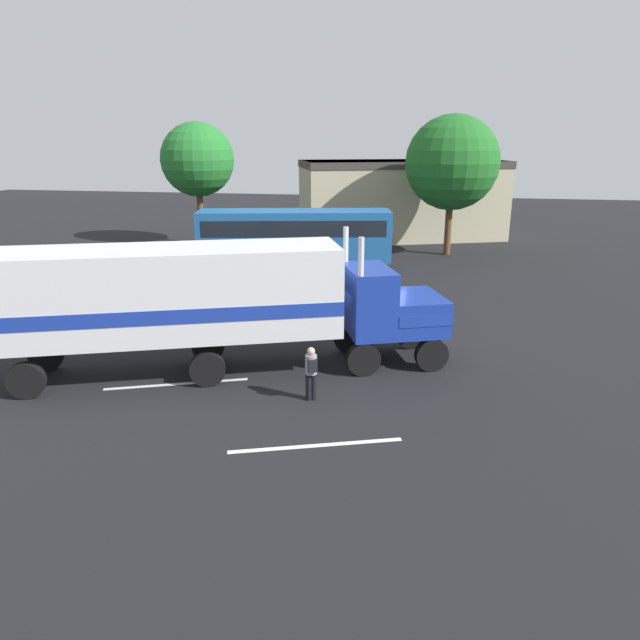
{
  "coord_description": "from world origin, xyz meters",
  "views": [
    {
      "loc": [
        1.86,
        -19.27,
        7.36
      ],
      "look_at": [
        -1.48,
        -1.09,
        1.6
      ],
      "focal_mm": 32.86,
      "sensor_mm": 36.0,
      "label": 1
    }
  ],
  "objects_px": {
    "tree_left": "(197,160)",
    "tree_center": "(452,163)",
    "person_bystander": "(311,372)",
    "parked_bus": "(294,234)",
    "parked_car": "(75,272)",
    "semi_truck": "(208,298)"
  },
  "relations": [
    {
      "from": "tree_left",
      "to": "tree_center",
      "type": "bearing_deg",
      "value": -4.0
    },
    {
      "from": "person_bystander",
      "to": "tree_center",
      "type": "distance_m",
      "value": 24.6
    },
    {
      "from": "parked_bus",
      "to": "tree_center",
      "type": "height_order",
      "value": "tree_center"
    },
    {
      "from": "tree_left",
      "to": "person_bystander",
      "type": "bearing_deg",
      "value": -62.26
    },
    {
      "from": "parked_car",
      "to": "parked_bus",
      "type": "bearing_deg",
      "value": 32.14
    },
    {
      "from": "person_bystander",
      "to": "parked_car",
      "type": "height_order",
      "value": "person_bystander"
    },
    {
      "from": "parked_bus",
      "to": "tree_center",
      "type": "relative_size",
      "value": 1.28
    },
    {
      "from": "parked_bus",
      "to": "tree_left",
      "type": "xyz_separation_m",
      "value": [
        -8.63,
        7.39,
        3.83
      ]
    },
    {
      "from": "semi_truck",
      "to": "parked_bus",
      "type": "distance_m",
      "value": 16.03
    },
    {
      "from": "parked_bus",
      "to": "semi_truck",
      "type": "bearing_deg",
      "value": -87.01
    },
    {
      "from": "person_bystander",
      "to": "tree_center",
      "type": "height_order",
      "value": "tree_center"
    },
    {
      "from": "tree_center",
      "to": "parked_car",
      "type": "bearing_deg",
      "value": -146.61
    },
    {
      "from": "tree_left",
      "to": "semi_truck",
      "type": "bearing_deg",
      "value": -67.97
    },
    {
      "from": "person_bystander",
      "to": "tree_left",
      "type": "relative_size",
      "value": 0.19
    },
    {
      "from": "parked_bus",
      "to": "tree_center",
      "type": "bearing_deg",
      "value": 34.76
    },
    {
      "from": "tree_center",
      "to": "tree_left",
      "type": "bearing_deg",
      "value": 176.0
    },
    {
      "from": "tree_left",
      "to": "tree_center",
      "type": "distance_m",
      "value": 17.55
    },
    {
      "from": "parked_car",
      "to": "tree_left",
      "type": "relative_size",
      "value": 0.56
    },
    {
      "from": "semi_truck",
      "to": "parked_bus",
      "type": "bearing_deg",
      "value": 92.99
    },
    {
      "from": "tree_left",
      "to": "parked_bus",
      "type": "bearing_deg",
      "value": -40.57
    },
    {
      "from": "semi_truck",
      "to": "tree_center",
      "type": "height_order",
      "value": "tree_center"
    },
    {
      "from": "person_bystander",
      "to": "tree_center",
      "type": "xyz_separation_m",
      "value": [
        4.41,
        23.68,
        4.96
      ]
    }
  ]
}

